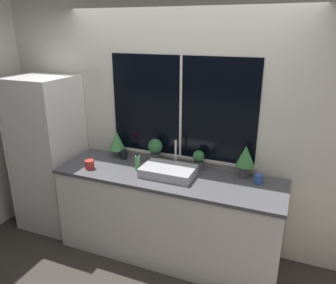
{
  "coord_description": "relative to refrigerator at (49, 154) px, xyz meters",
  "views": [
    {
      "loc": [
        1.13,
        -2.41,
        2.3
      ],
      "look_at": [
        0.0,
        0.33,
        1.27
      ],
      "focal_mm": 35.0,
      "sensor_mm": 36.0,
      "label": 1
    }
  ],
  "objects": [
    {
      "name": "ground_plane",
      "position": [
        1.53,
        -0.37,
        -0.9
      ],
      "size": [
        14.0,
        14.0,
        0.0
      ],
      "primitive_type": "plane",
      "color": "#38332D"
    },
    {
      "name": "wall_back",
      "position": [
        1.53,
        0.35,
        0.45
      ],
      "size": [
        8.0,
        0.09,
        2.7
      ],
      "color": "silver",
      "rests_on": "ground_plane"
    },
    {
      "name": "wall_left",
      "position": [
        -0.62,
        1.13,
        0.45
      ],
      "size": [
        0.06,
        7.0,
        2.7
      ],
      "color": "silver",
      "rests_on": "ground_plane"
    },
    {
      "name": "counter",
      "position": [
        1.53,
        -0.04,
        -0.44
      ],
      "size": [
        2.3,
        0.68,
        0.92
      ],
      "color": "white",
      "rests_on": "ground_plane"
    },
    {
      "name": "refrigerator",
      "position": [
        0.0,
        0.0,
        0.0
      ],
      "size": [
        0.67,
        0.66,
        1.81
      ],
      "color": "silver",
      "rests_on": "ground_plane"
    },
    {
      "name": "sink",
      "position": [
        1.54,
        -0.04,
        0.06
      ],
      "size": [
        0.52,
        0.39,
        0.3
      ],
      "color": "#ADADB2",
      "rests_on": "counter"
    },
    {
      "name": "potted_plant_far_left",
      "position": [
        0.81,
        0.21,
        0.18
      ],
      "size": [
        0.19,
        0.19,
        0.29
      ],
      "color": "#4C4C51",
      "rests_on": "counter"
    },
    {
      "name": "potted_plant_center_left",
      "position": [
        1.28,
        0.21,
        0.17
      ],
      "size": [
        0.16,
        0.16,
        0.26
      ],
      "color": "#4C4C51",
      "rests_on": "counter"
    },
    {
      "name": "potted_plant_center_right",
      "position": [
        1.77,
        0.21,
        0.12
      ],
      "size": [
        0.12,
        0.12,
        0.2
      ],
      "color": "#4C4C51",
      "rests_on": "counter"
    },
    {
      "name": "potted_plant_far_right",
      "position": [
        2.24,
        0.21,
        0.21
      ],
      "size": [
        0.19,
        0.19,
        0.32
      ],
      "color": "#4C4C51",
      "rests_on": "counter"
    },
    {
      "name": "soap_bottle",
      "position": [
        1.2,
        -0.05,
        0.1
      ],
      "size": [
        0.05,
        0.05,
        0.2
      ],
      "color": "#519E5B",
      "rests_on": "counter"
    },
    {
      "name": "mug_blue",
      "position": [
        2.39,
        0.11,
        0.06
      ],
      "size": [
        0.08,
        0.08,
        0.09
      ],
      "color": "#3351AD",
      "rests_on": "counter"
    },
    {
      "name": "mug_black",
      "position": [
        0.92,
        0.18,
        0.06
      ],
      "size": [
        0.08,
        0.08,
        0.1
      ],
      "color": "black",
      "rests_on": "counter"
    },
    {
      "name": "mug_red",
      "position": [
        0.72,
        -0.2,
        0.06
      ],
      "size": [
        0.1,
        0.1,
        0.09
      ],
      "color": "#B72D28",
      "rests_on": "counter"
    }
  ]
}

